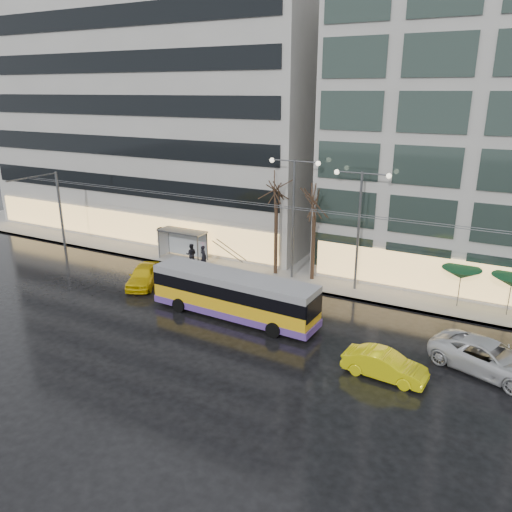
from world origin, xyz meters
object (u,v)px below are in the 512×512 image
Objects in this scene: trolleybus at (234,297)px; bus_shelter at (180,237)px; street_lamp_near at (294,203)px; taxi_a at (144,275)px.

trolleybus is 12.60m from bus_shelter.
street_lamp_near reaches higher than taxi_a.
street_lamp_near is at bearing 10.24° from taxi_a.
trolleybus is at bearing -38.67° from bus_shelter.
street_lamp_near is at bearing 86.00° from trolleybus.
street_lamp_near is 12.36m from taxi_a.
trolleybus is 9.22m from street_lamp_near.
trolleybus is 2.70× the size of bus_shelter.
street_lamp_near reaches higher than trolleybus.
street_lamp_near is (10.38, 0.11, 4.03)m from bus_shelter.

